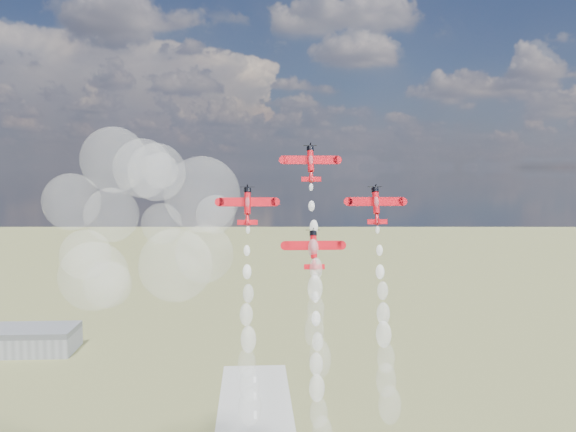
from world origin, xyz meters
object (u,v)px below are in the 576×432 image
(plane_left, at_px, (247,205))
(plane_slot, at_px, (314,249))
(hangar, at_px, (27,340))
(plane_lead, at_px, (311,163))
(plane_right, at_px, (376,205))

(plane_left, xyz_separation_m, plane_slot, (16.05, -4.13, -10.45))
(hangar, relative_size, plane_left, 3.62)
(hangar, distance_m, plane_slot, 233.21)
(hangar, bearing_deg, plane_lead, -51.54)
(plane_right, height_order, plane_slot, plane_right)
(plane_left, relative_size, plane_slot, 1.00)
(plane_lead, bearing_deg, hangar, 128.46)
(plane_left, bearing_deg, plane_lead, 14.44)
(hangar, relative_size, plane_lead, 3.62)
(plane_lead, height_order, plane_left, plane_lead)
(hangar, bearing_deg, plane_slot, -52.87)
(plane_left, height_order, plane_right, same)
(hangar, height_order, plane_lead, plane_lead)
(plane_left, bearing_deg, plane_right, 0.00)
(plane_right, xyz_separation_m, plane_slot, (-16.05, -4.13, -10.45))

